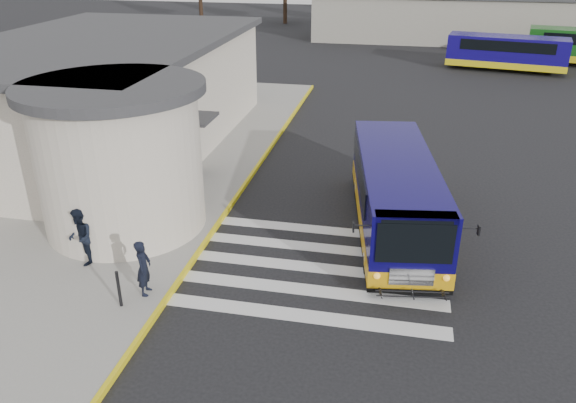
% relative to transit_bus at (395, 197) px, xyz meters
% --- Properties ---
extents(ground, '(140.00, 140.00, 0.00)m').
position_rel_transit_bus_xyz_m(ground, '(-1.80, -2.11, -1.21)').
color(ground, black).
rests_on(ground, ground).
extents(sidewalk, '(10.00, 34.00, 0.15)m').
position_rel_transit_bus_xyz_m(sidewalk, '(-10.80, 1.89, -1.13)').
color(sidewalk, gray).
rests_on(sidewalk, ground).
extents(curb_strip, '(0.12, 34.00, 0.16)m').
position_rel_transit_bus_xyz_m(curb_strip, '(-5.85, 1.89, -1.13)').
color(curb_strip, yellow).
rests_on(curb_strip, ground).
extents(station_building, '(12.70, 18.70, 4.80)m').
position_rel_transit_bus_xyz_m(station_building, '(-12.65, 4.80, 1.36)').
color(station_building, '#B8AC9B').
rests_on(station_building, ground).
extents(crosswalk, '(8.00, 5.35, 0.01)m').
position_rel_transit_bus_xyz_m(crosswalk, '(-2.30, -2.91, -1.20)').
color(crosswalk, silver).
rests_on(crosswalk, ground).
extents(depot_building, '(26.40, 8.40, 4.20)m').
position_rel_transit_bus_xyz_m(depot_building, '(4.20, 39.89, 0.90)').
color(depot_building, gray).
rests_on(depot_building, ground).
extents(transit_bus, '(3.95, 9.17, 2.52)m').
position_rel_transit_bus_xyz_m(transit_bus, '(0.00, 0.00, 0.00)').
color(transit_bus, '#0C064D').
rests_on(transit_bus, ground).
extents(pedestrian_a, '(0.46, 0.63, 1.60)m').
position_rel_transit_bus_xyz_m(pedestrian_a, '(-6.45, -5.34, -0.26)').
color(pedestrian_a, black).
rests_on(pedestrian_a, sidewalk).
extents(pedestrian_b, '(1.04, 1.09, 1.77)m').
position_rel_transit_bus_xyz_m(pedestrian_b, '(-8.92, -4.25, -0.17)').
color(pedestrian_b, black).
rests_on(pedestrian_b, sidewalk).
extents(bollard, '(0.09, 0.09, 1.05)m').
position_rel_transit_bus_xyz_m(bollard, '(-6.86, -6.03, -0.53)').
color(bollard, black).
rests_on(bollard, sidewalk).
extents(far_bus_a, '(8.58, 3.78, 2.14)m').
position_rel_transit_bus_xyz_m(far_bus_a, '(7.15, 26.80, 0.19)').
color(far_bus_a, '#120865').
rests_on(far_bus_a, ground).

